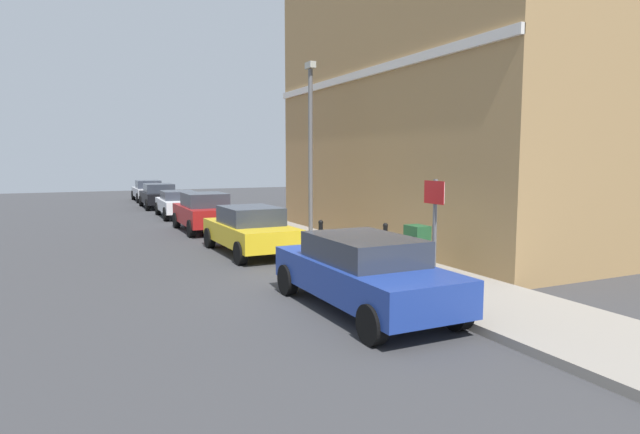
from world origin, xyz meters
TOP-DOWN VIEW (x-y plane):
  - ground at (0.00, 0.00)m, footprint 80.00×80.00m
  - sidewalk at (1.88, 6.00)m, footprint 2.65×30.00m
  - corner_building at (6.70, 4.58)m, footprint 7.11×13.17m
  - car_blue at (-0.44, -1.84)m, footprint 1.90×4.48m
  - car_yellow at (-0.47, 4.88)m, footprint 1.94×4.24m
  - car_red at (-0.57, 10.35)m, footprint 1.83×3.99m
  - car_white at (-0.52, 15.98)m, footprint 1.87×4.09m
  - car_black at (-0.59, 21.46)m, footprint 1.91×4.24m
  - car_silver at (-0.46, 26.93)m, footprint 1.84×4.21m
  - utility_cabinet at (1.93, -0.22)m, footprint 0.46×0.61m
  - bollard_near_cabinet at (2.03, 1.31)m, footprint 0.14×0.14m
  - bollard_far_kerb at (0.80, 2.61)m, footprint 0.14×0.14m
  - street_sign at (0.96, -2.12)m, footprint 0.08×0.60m
  - lamppost at (1.76, 5.40)m, footprint 0.20×0.44m

SIDE VIEW (x-z plane):
  - ground at x=0.00m, z-range 0.00..0.00m
  - sidewalk at x=1.88m, z-range 0.00..0.15m
  - utility_cabinet at x=1.93m, z-range 0.11..1.26m
  - car_white at x=-0.52m, z-range 0.04..1.33m
  - bollard_near_cabinet at x=2.03m, z-range 0.19..1.22m
  - bollard_far_kerb at x=0.80m, z-range 0.19..1.22m
  - car_silver at x=-0.46m, z-range 0.01..1.41m
  - car_black at x=-0.59m, z-range 0.03..1.43m
  - car_yellow at x=-0.47m, z-range 0.03..1.44m
  - car_blue at x=-0.44m, z-range 0.04..1.45m
  - car_red at x=-0.57m, z-range 0.02..1.54m
  - street_sign at x=0.96m, z-range 0.51..2.81m
  - lamppost at x=1.76m, z-range 0.44..6.16m
  - corner_building at x=6.70m, z-range 0.00..9.73m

